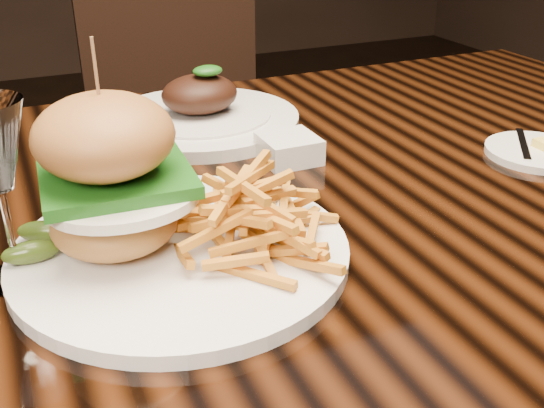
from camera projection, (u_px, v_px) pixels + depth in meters
name	position (u px, v px, depth m)	size (l,w,h in m)	color
dining_table	(241.00, 250.00, 0.79)	(1.60, 0.90, 0.75)	black
burger_plate	(170.00, 207.00, 0.60)	(0.33, 0.33, 0.22)	silver
side_saucer	(537.00, 152.00, 0.86)	(0.14, 0.14, 0.02)	silver
ramekin	(289.00, 149.00, 0.84)	(0.07, 0.07, 0.03)	silver
far_dish	(201.00, 115.00, 0.95)	(0.30, 0.30, 0.09)	silver
chair_far	(183.00, 117.00, 1.64)	(0.49, 0.50, 0.95)	black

